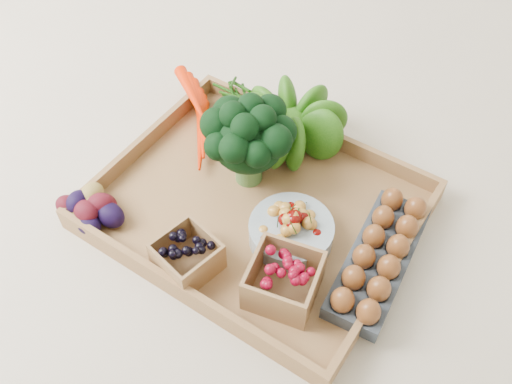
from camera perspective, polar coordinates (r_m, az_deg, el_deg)
The scene contains 10 objects.
ground at distance 1.06m, azimuth 0.00°, elevation -2.05°, with size 4.00×4.00×0.00m, color beige.
tray at distance 1.06m, azimuth 0.00°, elevation -1.80°, with size 0.55×0.45×0.01m, color olive.
carrots at distance 1.18m, azimuth -5.43°, elevation 7.10°, with size 0.18×0.13×0.04m, color red, non-canonical shape.
lettuce at distance 1.11m, azimuth 3.41°, elevation 7.39°, with size 0.14×0.14×0.14m, color #10480B.
broccoli at distance 1.05m, azimuth -0.76°, elevation 3.83°, with size 0.17×0.17×0.13m, color black, non-canonical shape.
cherry_bowl at distance 1.00m, azimuth 3.52°, elevation -4.02°, with size 0.15×0.15×0.04m, color #8C9EA5.
egg_carton at distance 0.99m, azimuth 12.14°, elevation -6.72°, with size 0.10×0.27×0.03m, color #323840.
potatoes at distance 1.06m, azimuth -16.38°, elevation -0.97°, with size 0.13×0.13×0.07m, color #3F0A12, non-canonical shape.
punnet_blackberry at distance 0.96m, azimuth -6.89°, elevation -6.38°, with size 0.09×0.09×0.06m, color black.
punnet_raspberry at distance 0.92m, azimuth 2.77°, elevation -8.80°, with size 0.11×0.11×0.07m, color maroon.
Camera 1 is at (0.36, -0.54, 0.85)m, focal length 40.00 mm.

